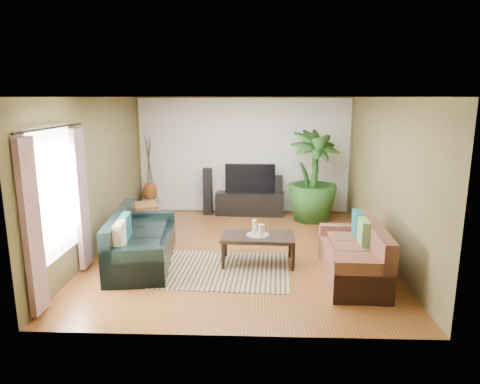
{
  "coord_description": "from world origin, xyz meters",
  "views": [
    {
      "loc": [
        0.28,
        -7.21,
        2.7
      ],
      "look_at": [
        0.0,
        0.2,
        1.05
      ],
      "focal_mm": 32.0,
      "sensor_mm": 36.0,
      "label": 1
    }
  ],
  "objects_px": {
    "sofa_left": "(142,238)",
    "speaker_left": "(208,191)",
    "speaker_right": "(278,196)",
    "coffee_table": "(258,249)",
    "side_table": "(143,218)",
    "pedestal": "(151,206)",
    "vase": "(150,192)",
    "tv_stand": "(250,204)",
    "television": "(250,178)",
    "potted_plant": "(313,176)",
    "sofa_right": "(353,252)"
  },
  "relations": [
    {
      "from": "sofa_left",
      "to": "speaker_left",
      "type": "bearing_deg",
      "value": -20.25
    },
    {
      "from": "speaker_left",
      "to": "vase",
      "type": "distance_m",
      "value": 1.36
    },
    {
      "from": "sofa_right",
      "to": "television",
      "type": "relative_size",
      "value": 1.56
    },
    {
      "from": "speaker_left",
      "to": "vase",
      "type": "bearing_deg",
      "value": -177.77
    },
    {
      "from": "potted_plant",
      "to": "coffee_table",
      "type": "bearing_deg",
      "value": -114.77
    },
    {
      "from": "television",
      "to": "pedestal",
      "type": "xyz_separation_m",
      "value": [
        -2.35,
        0.0,
        -0.68
      ]
    },
    {
      "from": "tv_stand",
      "to": "side_table",
      "type": "relative_size",
      "value": 2.67
    },
    {
      "from": "sofa_right",
      "to": "potted_plant",
      "type": "relative_size",
      "value": 0.9
    },
    {
      "from": "potted_plant",
      "to": "side_table",
      "type": "bearing_deg",
      "value": -163.84
    },
    {
      "from": "vase",
      "to": "pedestal",
      "type": "bearing_deg",
      "value": 0.0
    },
    {
      "from": "potted_plant",
      "to": "sofa_right",
      "type": "bearing_deg",
      "value": -86.04
    },
    {
      "from": "potted_plant",
      "to": "side_table",
      "type": "distance_m",
      "value": 3.74
    },
    {
      "from": "sofa_left",
      "to": "speaker_left",
      "type": "xyz_separation_m",
      "value": [
        0.75,
        3.04,
        0.12
      ]
    },
    {
      "from": "sofa_left",
      "to": "speaker_left",
      "type": "distance_m",
      "value": 3.14
    },
    {
      "from": "sofa_left",
      "to": "speaker_left",
      "type": "height_order",
      "value": "speaker_left"
    },
    {
      "from": "speaker_right",
      "to": "side_table",
      "type": "bearing_deg",
      "value": -155.57
    },
    {
      "from": "sofa_right",
      "to": "vase",
      "type": "height_order",
      "value": "sofa_right"
    },
    {
      "from": "sofa_left",
      "to": "tv_stand",
      "type": "height_order",
      "value": "sofa_left"
    },
    {
      "from": "speaker_right",
      "to": "side_table",
      "type": "distance_m",
      "value": 3.14
    },
    {
      "from": "pedestal",
      "to": "vase",
      "type": "relative_size",
      "value": 0.78
    },
    {
      "from": "sofa_left",
      "to": "television",
      "type": "xyz_separation_m",
      "value": [
        1.74,
        3.04,
        0.44
      ]
    },
    {
      "from": "speaker_right",
      "to": "pedestal",
      "type": "relative_size",
      "value": 2.59
    },
    {
      "from": "potted_plant",
      "to": "television",
      "type": "bearing_deg",
      "value": 163.43
    },
    {
      "from": "sofa_left",
      "to": "coffee_table",
      "type": "relative_size",
      "value": 1.78
    },
    {
      "from": "sofa_left",
      "to": "television",
      "type": "height_order",
      "value": "television"
    },
    {
      "from": "sofa_left",
      "to": "coffee_table",
      "type": "height_order",
      "value": "sofa_left"
    },
    {
      "from": "coffee_table",
      "to": "side_table",
      "type": "distance_m",
      "value": 2.82
    },
    {
      "from": "sofa_right",
      "to": "tv_stand",
      "type": "height_order",
      "value": "sofa_right"
    },
    {
      "from": "speaker_left",
      "to": "potted_plant",
      "type": "height_order",
      "value": "potted_plant"
    },
    {
      "from": "tv_stand",
      "to": "side_table",
      "type": "bearing_deg",
      "value": -143.3
    },
    {
      "from": "sofa_left",
      "to": "pedestal",
      "type": "bearing_deg",
      "value": 4.95
    },
    {
      "from": "sofa_right",
      "to": "speaker_right",
      "type": "distance_m",
      "value": 3.64
    },
    {
      "from": "television",
      "to": "potted_plant",
      "type": "xyz_separation_m",
      "value": [
        1.38,
        -0.41,
        0.14
      ]
    },
    {
      "from": "coffee_table",
      "to": "pedestal",
      "type": "height_order",
      "value": "coffee_table"
    },
    {
      "from": "speaker_left",
      "to": "side_table",
      "type": "height_order",
      "value": "speaker_left"
    },
    {
      "from": "speaker_left",
      "to": "side_table",
      "type": "xyz_separation_m",
      "value": [
        -1.16,
        -1.43,
        -0.25
      ]
    },
    {
      "from": "sofa_right",
      "to": "television",
      "type": "height_order",
      "value": "television"
    },
    {
      "from": "sofa_right",
      "to": "speaker_right",
      "type": "bearing_deg",
      "value": -163.12
    },
    {
      "from": "coffee_table",
      "to": "side_table",
      "type": "xyz_separation_m",
      "value": [
        -2.33,
        1.59,
        0.05
      ]
    },
    {
      "from": "pedestal",
      "to": "side_table",
      "type": "height_order",
      "value": "side_table"
    },
    {
      "from": "coffee_table",
      "to": "tv_stand",
      "type": "bearing_deg",
      "value": 96.14
    },
    {
      "from": "speaker_right",
      "to": "coffee_table",
      "type": "bearing_deg",
      "value": -101.02
    },
    {
      "from": "speaker_left",
      "to": "coffee_table",
      "type": "bearing_deg",
      "value": -66.79
    },
    {
      "from": "potted_plant",
      "to": "pedestal",
      "type": "relative_size",
      "value": 5.48
    },
    {
      "from": "coffee_table",
      "to": "speaker_right",
      "type": "relative_size",
      "value": 1.26
    },
    {
      "from": "sofa_left",
      "to": "side_table",
      "type": "bearing_deg",
      "value": 8.06
    },
    {
      "from": "tv_stand",
      "to": "side_table",
      "type": "distance_m",
      "value": 2.59
    },
    {
      "from": "sofa_right",
      "to": "side_table",
      "type": "xyz_separation_m",
      "value": [
        -3.75,
        2.14,
        -0.13
      ]
    },
    {
      "from": "coffee_table",
      "to": "side_table",
      "type": "height_order",
      "value": "side_table"
    },
    {
      "from": "television",
      "to": "vase",
      "type": "bearing_deg",
      "value": 180.0
    }
  ]
}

